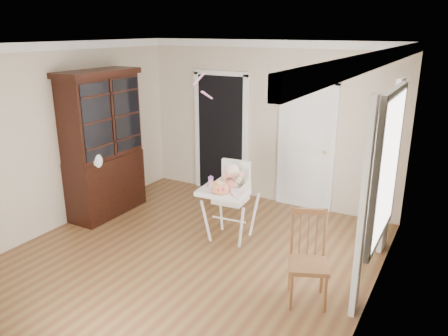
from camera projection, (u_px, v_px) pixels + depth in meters
The scene contains 16 objects.
floor at pixel (186, 260), 5.66m from camera, with size 5.00×5.00×0.00m, color brown.
ceiling at pixel (179, 45), 4.84m from camera, with size 5.00×5.00×0.00m, color white.
wall_back at pixel (268, 123), 7.32m from camera, with size 4.50×4.50×0.00m, color beige.
wall_left at pixel (54, 139), 6.31m from camera, with size 5.00×5.00×0.00m, color beige.
wall_right at pixel (375, 194), 4.20m from camera, with size 5.00×5.00×0.00m, color beige.
crown_molding at pixel (179, 50), 4.86m from camera, with size 4.50×5.00×0.12m, color white, non-canonical shape.
doorway at pixel (221, 132), 7.81m from camera, with size 1.06×0.05×2.22m.
closet_door at pixel (306, 148), 7.07m from camera, with size 0.96×0.09×2.13m.
window_right at pixel (383, 176), 4.91m from camera, with size 0.13×1.84×2.30m.
high_chair at pixel (230, 192), 6.05m from camera, with size 0.71×0.86×1.14m.
baby at pixel (231, 181), 6.03m from camera, with size 0.34×0.25×0.49m.
cake at pixel (220, 188), 5.78m from camera, with size 0.29×0.29×0.13m.
sippy_cup at pixel (211, 181), 6.00m from camera, with size 0.07×0.07×0.17m.
china_cabinet at pixel (103, 144), 6.81m from camera, with size 0.60×1.35×2.29m.
dining_chair at pixel (308, 261), 4.71m from camera, with size 0.55×0.55×1.02m.
streamer at pixel (199, 78), 6.33m from camera, with size 0.03×0.50×0.02m, color #FE93C6, non-canonical shape.
Camera 1 is at (2.91, -4.13, 2.87)m, focal length 35.00 mm.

